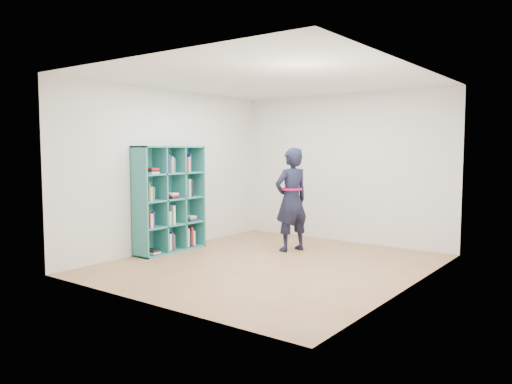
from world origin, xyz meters
The scene contains 9 objects.
floor centered at (0.00, 0.00, 0.00)m, with size 4.50×4.50×0.00m, color #916442.
ceiling centered at (0.00, 0.00, 2.60)m, with size 4.50×4.50×0.00m, color white.
wall_left centered at (-2.00, 0.00, 1.30)m, with size 0.02×4.50×2.60m, color silver.
wall_right centered at (2.00, 0.00, 1.30)m, with size 0.02×4.50×2.60m, color silver.
wall_back centered at (0.00, 2.25, 1.30)m, with size 4.00×0.02×2.60m, color silver.
wall_front centered at (0.00, -2.25, 1.30)m, with size 4.00×0.02×2.60m, color silver.
bookshelf centered at (-1.84, -0.22, 0.82)m, with size 0.37×1.26×1.69m.
person centered at (-0.28, 0.98, 0.83)m, with size 0.59×0.71×1.66m.
smartphone centered at (-0.40, 1.11, 0.94)m, with size 0.04×0.10×0.14m.
Camera 1 is at (4.01, -5.72, 1.65)m, focal length 35.00 mm.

